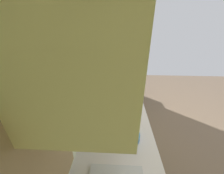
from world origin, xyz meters
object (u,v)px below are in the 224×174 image
at_px(microwave, 117,88).
at_px(kettle, 123,69).
at_px(oven_range, 118,80).
at_px(bowl, 129,136).

distance_m(microwave, kettle, 1.05).
height_order(oven_range, kettle, oven_range).
relative_size(microwave, bowl, 2.83).
bearing_deg(kettle, microwave, 173.43).
height_order(oven_range, bowl, oven_range).
height_order(bowl, kettle, kettle).
height_order(microwave, kettle, microwave).
bearing_deg(oven_range, microwave, 179.42).
relative_size(microwave, kettle, 2.57).
xyz_separation_m(microwave, bowl, (-0.68, -0.12, -0.10)).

